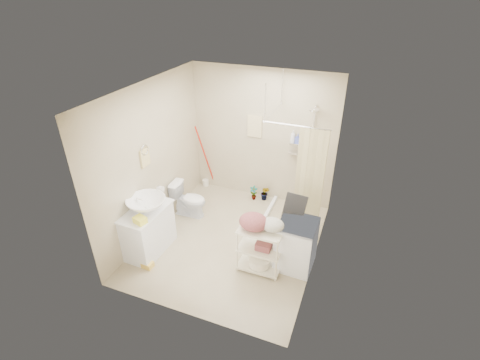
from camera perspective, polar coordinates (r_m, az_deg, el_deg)
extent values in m
plane|color=tan|center=(6.06, -1.45, -10.00)|extent=(3.20, 3.20, 0.00)
cube|color=silver|center=(4.82, -1.85, 14.43)|extent=(2.80, 3.20, 0.04)
cube|color=#BBAF91|center=(6.67, 3.68, 7.06)|extent=(2.80, 0.04, 2.60)
cube|color=#BBAF91|center=(4.14, -10.25, -9.32)|extent=(2.80, 0.04, 2.60)
cube|color=#BBAF91|center=(5.94, -14.22, 3.15)|extent=(0.04, 3.20, 2.60)
cube|color=#BBAF91|center=(5.01, 13.33, -2.02)|extent=(0.04, 3.20, 2.60)
cube|color=silver|center=(5.83, -14.79, -8.02)|extent=(0.53, 0.91, 0.79)
imported|color=white|center=(5.55, -15.11, -3.89)|extent=(0.65, 0.65, 0.21)
cube|color=yellow|center=(5.33, -16.09, -6.33)|extent=(0.21, 0.18, 0.10)
cube|color=#F1C64C|center=(5.73, -14.95, -13.14)|extent=(0.25, 0.20, 0.13)
imported|color=white|center=(6.58, -8.35, -3.15)|extent=(0.66, 0.38, 0.66)
imported|color=brown|center=(7.04, 2.24, -2.13)|extent=(0.17, 0.12, 0.30)
imported|color=brown|center=(7.03, 4.12, -2.15)|extent=(0.20, 0.17, 0.32)
cube|color=beige|center=(6.62, 2.44, 8.78)|extent=(0.28, 0.03, 0.42)
imported|color=silver|center=(6.40, 8.68, 7.08)|extent=(0.09, 0.09, 0.23)
imported|color=#4453AB|center=(6.39, 9.47, 6.72)|extent=(0.09, 0.09, 0.18)
cube|color=white|center=(5.44, 9.21, -10.40)|extent=(0.57, 0.59, 0.80)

